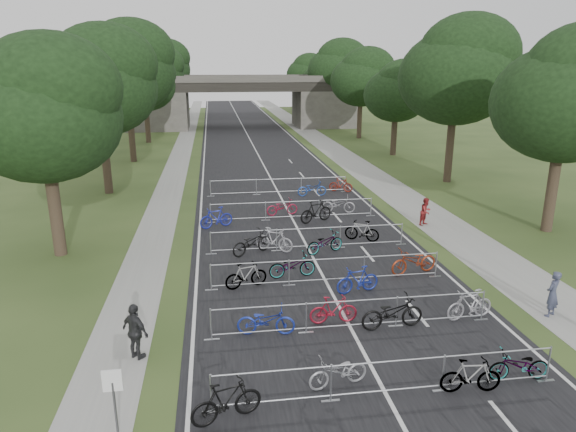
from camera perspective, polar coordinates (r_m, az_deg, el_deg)
name	(u,v)px	position (r m, az deg, el deg)	size (l,w,h in m)	color
road	(252,143)	(58.38, -4.05, 8.12)	(11.00, 140.00, 0.01)	black
sidewalk_right	(321,141)	(59.51, 3.73, 8.29)	(3.00, 140.00, 0.01)	gray
sidewalk_left	(184,144)	(58.31, -11.49, 7.83)	(2.00, 140.00, 0.01)	gray
lane_markings	(252,143)	(58.38, -4.05, 8.12)	(0.12, 140.00, 0.00)	silver
overpass_bridge	(243,102)	(72.90, -5.05, 12.55)	(31.00, 8.00, 7.05)	#474440
park_sign	(113,391)	(13.06, -18.84, -17.96)	(0.45, 0.06, 1.83)	#4C4C51
tree_left_0	(44,113)	(24.66, -25.46, 10.33)	(6.72, 6.72, 10.25)	#33261C
tree_right_0	(569,97)	(29.31, 28.75, 11.51)	(7.17, 7.17, 10.93)	#33261C
tree_left_1	(100,83)	(36.25, -20.20, 13.68)	(7.56, 7.56, 11.53)	#33261C
tree_right_1	(458,73)	(39.57, 18.41, 14.87)	(8.18, 8.18, 12.47)	#33261C
tree_left_2	(127,69)	(48.06, -17.46, 15.35)	(8.40, 8.40, 12.81)	#33261C
tree_right_2	(398,92)	(50.68, 12.10, 13.29)	(6.16, 6.16, 9.39)	#33261C
tree_left_3	(145,83)	(59.99, -15.59, 14.02)	(6.72, 6.72, 10.25)	#33261C
tree_right_3	(362,78)	(62.04, 8.25, 14.91)	(7.17, 7.17, 10.93)	#33261C
tree_left_4	(156,74)	(71.89, -14.50, 15.07)	(7.56, 7.56, 11.53)	#33261C
tree_right_4	(338,69)	(73.62, 5.57, 15.98)	(8.18, 8.18, 12.47)	#33261C
tree_left_5	(163,67)	(83.83, -13.71, 15.81)	(8.40, 8.40, 12.81)	#33261C
tree_right_5	(320,81)	(85.36, 3.56, 14.77)	(6.16, 6.16, 9.39)	#33261C
tree_left_6	(170,76)	(95.82, -13.01, 14.91)	(6.72, 6.72, 10.25)	#33261C
tree_right_6	(307,73)	(97.12, 2.08, 15.57)	(7.17, 7.17, 10.93)	#33261C
barrier_row_1	(388,378)	(14.38, 11.04, -17.28)	(9.70, 0.08, 1.10)	#AAADB2
barrier_row_2	(352,315)	(17.33, 7.11, -10.84)	(9.70, 0.08, 1.10)	#AAADB2
barrier_row_3	(327,271)	(20.67, 4.35, -6.09)	(9.70, 0.08, 1.10)	#AAADB2
barrier_row_4	(309,239)	(24.34, 2.31, -2.52)	(9.70, 0.08, 1.10)	#AAADB2
barrier_row_5	(293,210)	(29.04, 0.50, 0.66)	(9.70, 0.08, 1.10)	#AAADB2
barrier_row_6	(279,186)	(34.79, -1.01, 3.33)	(9.70, 0.08, 1.10)	#AAADB2
bike_4	(226,402)	(13.42, -6.87, -19.79)	(0.52, 1.84, 1.11)	black
bike_5	(338,372)	(14.61, 5.62, -16.88)	(0.60, 1.72, 0.90)	#999AA0
bike_6	(471,376)	(15.11, 19.63, -16.41)	(0.47, 1.66, 1.00)	#AAADB2
bike_7	(519,366)	(16.11, 24.31, -14.96)	(0.60, 1.73, 0.91)	#AAADB2
bike_8	(266,321)	(16.96, -2.46, -11.55)	(0.66, 1.89, 0.99)	navy
bike_9	(333,310)	(17.69, 5.07, -10.36)	(0.47, 1.65, 0.99)	maroon
bike_10	(392,313)	(17.62, 11.51, -10.50)	(0.75, 2.16, 1.13)	black
bike_11	(470,305)	(18.94, 19.54, -9.28)	(0.50, 1.79, 1.07)	#95949B
bike_12	(246,276)	(20.30, -4.68, -6.61)	(0.49, 1.74, 1.04)	#AAADB2
bike_13	(292,266)	(21.20, 0.47, -5.54)	(0.68, 1.95, 1.03)	#AAADB2
bike_14	(358,280)	(19.99, 7.74, -7.05)	(0.50, 1.78, 1.07)	navy
bike_15	(414,261)	(22.16, 13.83, -4.92)	(0.74, 2.13, 1.12)	maroon
bike_16	(252,243)	(23.80, -4.06, -2.97)	(0.73, 2.11, 1.11)	black
bike_17	(274,240)	(24.07, -1.58, -2.66)	(0.54, 1.90, 1.14)	#9D9CA3
bike_18	(325,243)	(23.92, 4.11, -2.98)	(0.68, 1.94, 1.02)	#AAADB2
bike_19	(362,231)	(25.75, 8.22, -1.65)	(0.49, 1.74, 1.05)	#AAADB2
bike_20	(216,218)	(27.81, -7.98, -0.18)	(0.53, 1.88, 1.13)	#1D26A0
bike_21	(282,207)	(29.86, -0.67, 0.99)	(0.65, 1.85, 0.97)	maroon
bike_22	(316,212)	(28.51, 3.12, 0.50)	(0.58, 2.07, 1.24)	black
bike_23	(338,204)	(30.50, 5.62, 1.30)	(0.68, 1.96, 1.03)	gray
bike_26	(312,189)	(34.29, 2.68, 3.06)	(0.68, 1.94, 1.02)	#1B3E95
bike_27	(341,185)	(35.59, 5.89, 3.46)	(0.47, 1.65, 0.99)	maroon
pedestrian_a	(553,294)	(20.16, 27.33, -7.72)	(0.61, 0.40, 1.66)	#373B53
pedestrian_b	(426,212)	(28.94, 15.07, 0.47)	(0.74, 0.58, 1.52)	maroon
pedestrian_c	(135,332)	(16.17, -16.59, -12.25)	(1.03, 0.43, 1.75)	#252628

